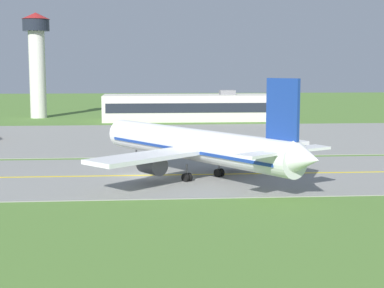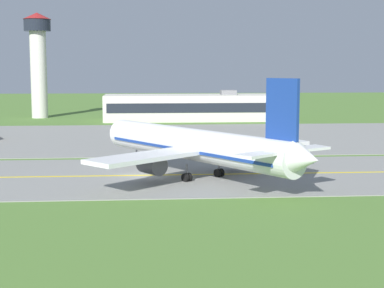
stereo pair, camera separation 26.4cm
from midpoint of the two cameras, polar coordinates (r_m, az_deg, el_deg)
name	(u,v)px [view 1 (the left image)]	position (r m, az deg, el deg)	size (l,w,h in m)	color
ground_plane	(139,176)	(76.88, -5.19, -3.07)	(500.00, 500.00, 0.00)	#517A33
taxiway_strip	(139,176)	(76.87, -5.19, -3.03)	(240.00, 28.00, 0.10)	gray
apron_pad	(191,137)	(118.79, -0.18, 0.65)	(140.00, 52.00, 0.10)	gray
taxiway_centreline	(139,175)	(76.86, -5.19, -2.99)	(220.00, 0.60, 0.01)	yellow
airplane_lead	(196,145)	(74.75, 0.26, -0.13)	(29.04, 34.73, 12.70)	white
terminal_building	(192,107)	(157.61, -0.02, 3.51)	(46.44, 13.55, 7.91)	beige
control_tower	(37,55)	(170.20, -14.62, 8.19)	(7.60, 7.60, 28.61)	silver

